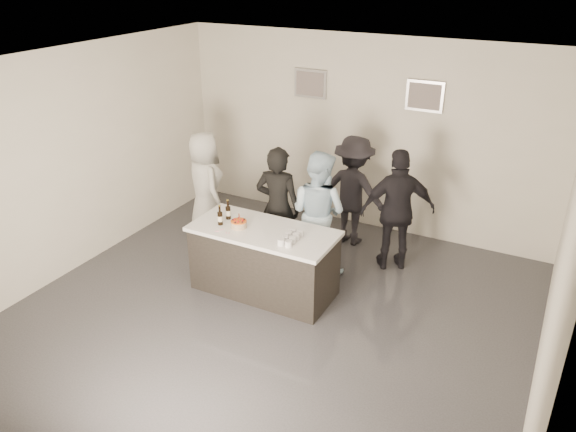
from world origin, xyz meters
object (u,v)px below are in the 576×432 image
Objects in this scene: beer_bottle_b at (220,215)px; person_main_blue at (318,212)px; person_main_black at (278,208)px; person_guest_back at (353,191)px; cake at (239,225)px; beer_bottle_a at (228,210)px; person_guest_left at (205,185)px; person_guest_right at (398,211)px; bar_counter at (264,261)px.

person_main_blue reaches higher than beer_bottle_b.
person_main_black reaches higher than beer_bottle_b.
cake is at bearing 72.80° from person_guest_back.
beer_bottle_a is 0.16× the size of person_guest_left.
person_main_black is 0.56m from person_main_blue.
person_guest_left is 0.96× the size of person_guest_right.
person_guest_left is (-1.29, 1.09, -0.10)m from cake.
person_main_black is 1.63m from person_guest_right.
person_guest_back is (-0.82, 0.44, -0.03)m from person_guest_right.
person_guest_right is at bearing -140.40° from person_main_blue.
person_main_blue is 1.03× the size of person_guest_back.
beer_bottle_a is 0.19m from beer_bottle_b.
cake is at bearing -30.59° from beer_bottle_a.
person_main_blue reaches higher than beer_bottle_a.
person_guest_left is (-1.42, 0.29, -0.04)m from person_main_black.
beer_bottle_a is at bearing 149.41° from cake.
bar_counter is at bearing 17.05° from person_guest_right.
beer_bottle_a is at bearing 91.07° from beer_bottle_b.
person_guest_right reaches higher than person_guest_back.
beer_bottle_b is 0.15× the size of person_main_black.
person_main_blue is at bearing 67.03° from bar_counter.
beer_bottle_b is at bearing 9.53° from person_guest_right.
beer_bottle_a is (-0.26, 0.15, 0.09)m from cake.
person_main_blue is (0.92, 0.99, -0.16)m from beer_bottle_b.
beer_bottle_b is 0.15× the size of person_guest_right.
beer_bottle_a is (-0.56, 0.06, 0.58)m from bar_counter.
person_guest_back reaches higher than beer_bottle_b.
person_guest_right is (1.86, 1.53, -0.16)m from beer_bottle_b.
person_main_black reaches higher than beer_bottle_a.
person_main_black is at bearing 23.63° from person_main_blue.
beer_bottle_b is 0.16× the size of person_guest_back.
person_guest_right is at bearing 42.92° from cake.
bar_counter is 0.58m from cake.
person_guest_right is 1.04× the size of person_guest_back.
person_guest_right reaches higher than cake.
bar_counter is 1.01m from person_main_blue.
person_guest_back is at bearing 75.43° from bar_counter.
person_guest_back is at bearing -87.37° from person_main_blue.
person_guest_right reaches higher than bar_counter.
person_guest_left reaches higher than beer_bottle_b.
bar_counter is at bearing 76.44° from person_main_blue.
beer_bottle_a is 0.15× the size of person_main_black.
person_main_black is at bearing 66.13° from beer_bottle_b.
beer_bottle_a is at bearing 50.23° from person_main_blue.
bar_counter is 1.96m from person_guest_right.
person_main_blue is 1.96m from person_guest_left.
cake is 2.09m from person_guest_back.
person_guest_left reaches higher than bar_counter.
beer_bottle_a is at bearing 174.07° from bar_counter.
person_guest_right reaches higher than person_main_blue.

